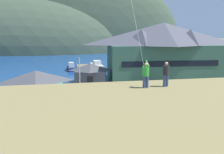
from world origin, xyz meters
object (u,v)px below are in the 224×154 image
Objects in this scene: harbor_lodge at (163,50)px; parked_car_front_row_red at (83,97)px; storage_shed_waterside at (91,73)px; parked_car_mid_row_center at (194,94)px; parked_car_mid_row_near at (204,108)px; person_companion at (166,73)px; parked_car_corner_spot at (68,114)px; moored_boat_wharfside at (71,68)px; wharf_dock at (84,70)px; moored_boat_outer_mooring at (97,66)px; parked_car_front_row_end at (167,112)px; person_kite_flyer at (146,74)px; parking_light_pole at (80,74)px; parked_car_mid_row_far at (148,96)px; storage_shed_near_lot at (37,86)px; parked_car_lone_by_shed at (121,111)px.

harbor_lodge reaches higher than parked_car_front_row_red.
storage_shed_waterside reaches higher than parked_car_mid_row_center.
person_companion is at bearing -134.82° from parked_car_mid_row_near.
moored_boat_wharfside is at bearing 89.64° from parked_car_corner_spot.
harbor_lodge is 1.57× the size of wharf_dock.
storage_shed_waterside is 19.39m from moored_boat_outer_mooring.
wharf_dock is 8.77× the size of person_companion.
storage_shed_waterside is 21.33m from parked_car_front_row_end.
parked_car_mid_row_center reaches higher than wharf_dock.
moored_boat_wharfside is at bearing 141.71° from harbor_lodge.
person_kite_flyer is at bearing -122.91° from parked_car_front_row_end.
parking_light_pole is at bearing -86.79° from moored_boat_wharfside.
storage_shed_waterside is at bearing -99.15° from moored_boat_outer_mooring.
parked_car_mid_row_center is 1.00× the size of parked_car_mid_row_far.
parking_light_pole is at bearing 80.35° from parked_car_corner_spot.
moored_boat_outer_mooring is 4.93× the size of person_companion.
harbor_lodge is at bearing 6.09° from storage_shed_waterside.
parking_light_pole reaches higher than moored_boat_wharfside.
storage_shed_near_lot is 20.75m from person_kite_flyer.
parked_car_lone_by_shed is at bearing -84.14° from storage_shed_waterside.
parked_car_mid_row_center is (22.37, -2.68, -1.39)m from storage_shed_near_lot.
storage_shed_waterside is at bearing 135.86° from parked_car_mid_row_center.
moored_boat_outer_mooring reaches higher than parked_car_mid_row_near.
parked_car_mid_row_center is at bearing -63.14° from wharf_dock.
parked_car_corner_spot is at bearing -100.66° from moored_boat_outer_mooring.
parked_car_mid_row_near is 13.98m from person_companion.
person_companion reaches higher than moored_boat_outer_mooring.
parked_car_corner_spot is (4.37, -8.04, -1.39)m from storage_shed_near_lot.
parked_car_mid_row_near is (9.96, -0.56, 0.00)m from parked_car_lone_by_shed.
parked_car_corner_spot is 0.71× the size of parking_light_pole.
wharf_dock is at bearing -22.07° from moored_boat_wharfside.
storage_shed_near_lot is 1.89× the size of parked_car_mid_row_far.
wharf_dock is 44.26m from person_kite_flyer.
storage_shed_near_lot is at bearing 157.19° from parked_car_mid_row_near.
parked_car_mid_row_center is at bearing 70.82° from parked_car_mid_row_near.
person_kite_flyer is at bearing -92.46° from parked_car_lone_by_shed.
person_companion is at bearing -90.08° from moored_boat_outer_mooring.
storage_shed_waterside is at bearing 95.86° from parked_car_lone_by_shed.
parked_car_mid_row_far is (-7.08, -0.04, 0.00)m from parked_car_mid_row_center.
parking_light_pole is at bearing 164.89° from parked_car_mid_row_center.
parked_car_lone_by_shed and parked_car_mid_row_center have the same top height.
moored_boat_wharfside is 7.38m from moored_boat_outer_mooring.
storage_shed_near_lot reaches higher than parked_car_front_row_red.
parked_car_mid_row_center is (-1.15, -15.13, -5.20)m from harbor_lodge.
storage_shed_near_lot is at bearing 119.51° from person_kite_flyer.
person_companion is (1.08, -9.50, 6.05)m from parked_car_lone_by_shed.
parked_car_mid_row_far is at bearing -179.69° from parked_car_mid_row_center.
parked_car_front_row_red is at bearing 107.91° from person_companion.
parked_car_mid_row_center is 17.12m from parking_light_pole.
storage_shed_waterside is at bearing 116.80° from parked_car_mid_row_far.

